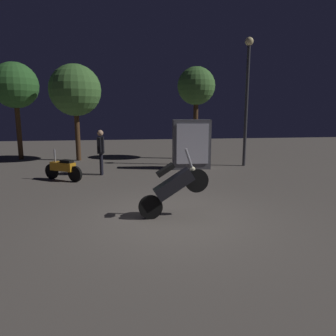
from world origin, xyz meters
name	(u,v)px	position (x,y,z in m)	size (l,w,h in m)	color
ground_plane	(174,219)	(0.00, 0.00, 0.00)	(40.00, 40.00, 0.00)	#605951
motorcycle_black_foreground	(174,187)	(0.02, 0.13, 0.74)	(1.66, 0.36, 1.63)	black
motorcycle_orange_parked_left	(63,168)	(-3.31, 4.55, 0.44)	(1.45, 0.99, 1.11)	black
person_rider_beside	(101,148)	(-2.02, 5.39, 1.05)	(0.25, 0.67, 1.75)	black
streetlamp_near	(247,87)	(4.25, 6.57, 3.47)	(0.36, 0.36, 5.55)	#38383D
tree_left_bg	(75,91)	(-3.43, 9.17, 3.42)	(2.48, 2.48, 4.68)	#4C331E
tree_center_bg	(196,87)	(2.50, 8.91, 3.63)	(1.89, 1.89, 4.63)	#4C331E
tree_right_bg	(15,86)	(-6.43, 9.93, 3.67)	(2.25, 2.25, 4.83)	#4C331E
kiosk_billboard	(192,144)	(1.72, 6.16, 1.05)	(1.62, 0.61, 2.10)	#595960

